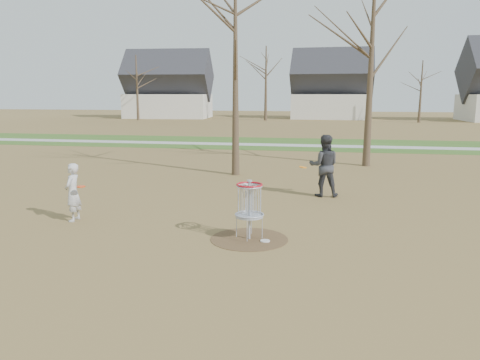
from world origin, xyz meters
name	(u,v)px	position (x,y,z in m)	size (l,w,h in m)	color
ground	(249,239)	(0.00, 0.00, 0.00)	(160.00, 160.00, 0.00)	brown
green_band	(301,144)	(0.00, 21.00, 0.01)	(160.00, 8.00, 0.01)	#2D5119
footpath	(301,145)	(0.00, 20.00, 0.01)	(160.00, 1.50, 0.01)	#9E9E99
dirt_circle	(249,239)	(0.00, 0.00, 0.01)	(1.80, 1.80, 0.01)	#47331E
player_standing	(73,192)	(-4.81, 0.72, 0.77)	(0.56, 0.37, 1.53)	#BBBBBB
player_throwing	(324,166)	(1.62, 5.00, 1.01)	(0.98, 0.76, 2.01)	#303135
disc_grounded	(265,241)	(0.38, -0.12, 0.02)	(0.22, 0.22, 0.02)	silver
discs_in_play	(206,176)	(-1.60, 2.15, 1.07)	(5.69, 3.31, 0.22)	orange
disc_golf_basket	(249,201)	(0.00, 0.00, 0.91)	(0.64, 0.64, 1.35)	#9EA3AD
bare_trees	(331,72)	(1.78, 35.79, 5.35)	(52.62, 44.98, 9.00)	#382B1E
houses_row	(350,92)	(4.32, 52.56, 3.52)	(56.51, 10.01, 7.26)	silver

